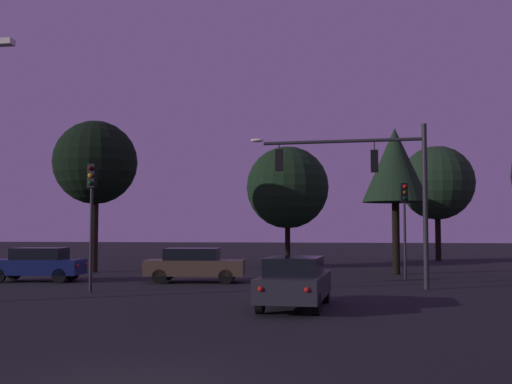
{
  "coord_description": "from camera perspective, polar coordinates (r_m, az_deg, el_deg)",
  "views": [
    {
      "loc": [
        3.13,
        -9.0,
        2.32
      ],
      "look_at": [
        -0.65,
        17.33,
        3.95
      ],
      "focal_mm": 43.71,
      "sensor_mm": 36.0,
      "label": 1
    }
  ],
  "objects": [
    {
      "name": "ground_plane",
      "position": [
        33.72,
        2.84,
        -7.46
      ],
      "size": [
        168.0,
        168.0,
        0.0
      ],
      "primitive_type": "plane",
      "color": "black",
      "rests_on": "ground"
    },
    {
      "name": "traffic_signal_mast_arm",
      "position": [
        25.56,
        10.42,
        1.51
      ],
      "size": [
        7.18,
        0.78,
        6.56
      ],
      "color": "#232326",
      "rests_on": "ground"
    },
    {
      "name": "traffic_light_corner_left",
      "position": [
        24.3,
        -14.82,
        -0.87
      ],
      "size": [
        0.33,
        0.37,
        4.82
      ],
      "color": "#232326",
      "rests_on": "ground"
    },
    {
      "name": "traffic_light_corner_right",
      "position": [
        30.17,
        13.44,
        -1.73
      ],
      "size": [
        0.32,
        0.36,
        4.54
      ],
      "color": "#232326",
      "rests_on": "ground"
    },
    {
      "name": "car_nearside_lane",
      "position": [
        18.79,
        3.6,
        -8.16
      ],
      "size": [
        2.02,
        4.68,
        1.52
      ],
      "color": "#232328",
      "rests_on": "ground"
    },
    {
      "name": "car_crossing_left",
      "position": [
        28.04,
        -5.64,
        -6.61
      ],
      "size": [
        4.57,
        2.29,
        1.52
      ],
      "color": "#473828",
      "rests_on": "ground"
    },
    {
      "name": "car_crossing_right",
      "position": [
        30.04,
        -19.4,
        -6.23
      ],
      "size": [
        4.35,
        2.02,
        1.52
      ],
      "color": "#0F1947",
      "rests_on": "ground"
    },
    {
      "name": "tree_behind_sign",
      "position": [
        41.62,
        2.9,
        0.41
      ],
      "size": [
        5.48,
        5.48,
        7.92
      ],
      "color": "black",
      "rests_on": "ground"
    },
    {
      "name": "tree_left_far",
      "position": [
        35.92,
        -14.49,
        2.59
      ],
      "size": [
        4.66,
        4.66,
        8.43
      ],
      "color": "black",
      "rests_on": "ground"
    },
    {
      "name": "tree_center_horizon",
      "position": [
        49.63,
        16.24,
        0.8
      ],
      "size": [
        5.65,
        5.65,
        8.77
      ],
      "color": "black",
      "rests_on": "ground"
    },
    {
      "name": "tree_right_cluster",
      "position": [
        33.9,
        12.6,
        2.36
      ],
      "size": [
        3.5,
        3.5,
        7.77
      ],
      "color": "black",
      "rests_on": "ground"
    }
  ]
}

